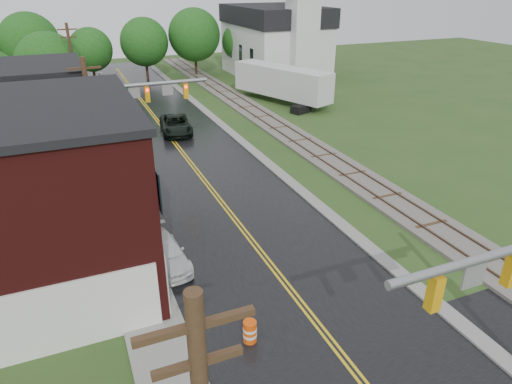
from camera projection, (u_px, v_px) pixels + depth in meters
main_road at (180, 150)px, 37.47m from camera, size 10.00×90.00×0.02m
curb_right at (223, 126)px, 43.52m from camera, size 0.80×70.00×0.12m
sidewalk_left at (110, 185)px, 31.13m from camera, size 2.40×50.00×0.12m
yellow_house at (23, 146)px, 28.91m from camera, size 8.00×7.00×6.40m
darkred_building at (43, 122)px, 37.19m from camera, size 7.00×6.00×4.40m
church at (278, 34)px, 61.76m from camera, size 10.40×18.40×20.00m
railroad at (267, 120)px, 45.09m from camera, size 3.20×80.00×0.30m
traffic_signal_far at (137, 103)px, 31.62m from camera, size 7.34×0.43×7.20m
utility_pole_b at (94, 133)px, 26.40m from camera, size 1.80×0.28×9.00m
utility_pole_c at (74, 69)px, 44.73m from camera, size 1.80×0.28×9.00m
tree_left_e at (51, 66)px, 45.56m from camera, size 6.40×6.40×8.16m
suv_dark at (176, 125)px, 41.28m from camera, size 3.24×5.85×1.55m
pickup_white at (164, 253)px, 22.37m from camera, size 2.20×4.59×1.29m
semi_trailer at (282, 82)px, 50.68m from camera, size 7.01×12.76×3.95m
construction_barrel at (250, 332)px, 17.64m from camera, size 0.70×0.70×0.95m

